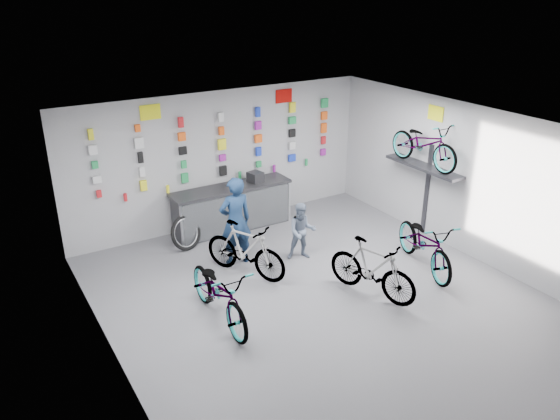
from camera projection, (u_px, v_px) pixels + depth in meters
floor at (326, 302)px, 9.41m from camera, size 8.00×8.00×0.00m
ceiling at (332, 133)px, 8.23m from camera, size 8.00×8.00×0.00m
wall_back at (221, 159)px, 11.96m from camera, size 7.00×0.00×7.00m
wall_front at (555, 359)px, 5.67m from camera, size 7.00×0.00×7.00m
wall_left at (112, 281)px, 7.14m from camera, size 0.00×8.00×8.00m
wall_right at (476, 184)px, 10.49m from camera, size 0.00×8.00×8.00m
counter at (232, 208)px, 12.00m from camera, size 2.70×0.66×1.00m
merch_wall at (228, 145)px, 11.86m from camera, size 5.57×0.08×1.57m
wall_bracket at (424, 170)px, 11.37m from camera, size 0.39×1.90×2.00m
sign_left at (150, 112)px, 10.75m from camera, size 0.42×0.02×0.30m
sign_right at (284, 96)px, 12.23m from camera, size 0.42×0.02×0.30m
sign_side at (436, 113)px, 10.98m from camera, size 0.02×0.40×0.30m
bike_left at (219, 292)px, 8.72m from camera, size 0.71×1.99×1.04m
bike_center at (372, 269)px, 9.44m from camera, size 1.00×1.79×1.04m
bike_right at (425, 243)px, 10.34m from camera, size 1.25×2.12×1.05m
bike_service at (245, 250)px, 10.10m from camera, size 1.24×1.78×1.05m
bike_wall at (424, 144)px, 11.10m from camera, size 0.63×1.80×0.95m
clerk at (235, 221)px, 10.39m from camera, size 0.67×0.46×1.77m
customer at (302, 231)px, 10.69m from camera, size 0.70×0.63×1.16m
spare_wheel at (186, 233)px, 11.16m from camera, size 0.79×0.50×0.73m
register at (255, 177)px, 12.05m from camera, size 0.34×0.35×0.22m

